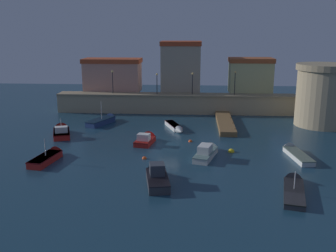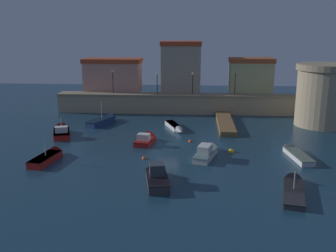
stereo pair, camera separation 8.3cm
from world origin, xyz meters
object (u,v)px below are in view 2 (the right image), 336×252
at_px(fortress_tower, 324,95).
at_px(quay_lamp_2, 193,80).
at_px(moored_boat_8, 156,175).
at_px(mooring_buoy_0, 144,159).
at_px(moored_boat_5, 50,156).
at_px(moored_boat_7, 175,127).
at_px(moored_boat_6, 105,120).
at_px(quay_lamp_0, 113,78).
at_px(moored_boat_3, 207,151).
at_px(moored_boat_1, 147,139).
at_px(quay_lamp_1, 157,80).
at_px(mooring_buoy_1, 190,142).
at_px(quay_lamp_3, 235,79).
at_px(mooring_buoy_2, 231,152).
at_px(moored_boat_4, 62,131).
at_px(moored_boat_2, 294,152).
at_px(moored_boat_0, 293,187).

bearing_deg(fortress_tower, quay_lamp_2, 158.52).
distance_m(moored_boat_8, mooring_buoy_0, 6.22).
xyz_separation_m(moored_boat_5, moored_boat_7, (11.96, 13.09, -0.04)).
bearing_deg(moored_boat_6, quay_lamp_0, 24.70).
distance_m(fortress_tower, moored_boat_6, 30.16).
bearing_deg(moored_boat_3, moored_boat_8, 164.07).
distance_m(moored_boat_1, moored_boat_5, 11.27).
bearing_deg(fortress_tower, moored_boat_6, -178.73).
xyz_separation_m(quay_lamp_1, quay_lamp_2, (5.51, 0.00, 0.08)).
bearing_deg(quay_lamp_2, mooring_buoy_1, -90.08).
relative_size(moored_boat_1, mooring_buoy_0, 9.24).
bearing_deg(quay_lamp_3, quay_lamp_0, 180.00).
bearing_deg(moored_boat_8, mooring_buoy_2, -49.30).
bearing_deg(moored_boat_6, fortress_tower, -66.53).
relative_size(quay_lamp_1, mooring_buoy_0, 6.58).
relative_size(fortress_tower, moored_boat_3, 1.37).
bearing_deg(moored_boat_4, quay_lamp_1, -56.23).
bearing_deg(moored_boat_4, moored_boat_2, -122.71).
bearing_deg(moored_boat_4, moored_boat_3, -131.20).
xyz_separation_m(fortress_tower, mooring_buoy_1, (-17.77, -9.31, -4.23)).
xyz_separation_m(moored_boat_1, moored_boat_2, (15.96, -3.62, -0.10)).
bearing_deg(fortress_tower, moored_boat_1, -156.44).
relative_size(fortress_tower, moored_boat_2, 1.24).
height_order(mooring_buoy_0, mooring_buoy_1, mooring_buoy_0).
bearing_deg(moored_boat_0, moored_boat_4, 70.08).
height_order(moored_boat_2, moored_boat_6, moored_boat_6).
distance_m(moored_boat_0, moored_boat_1, 18.75).
distance_m(quay_lamp_0, quay_lamp_2, 12.50).
height_order(quay_lamp_2, quay_lamp_3, quay_lamp_3).
xyz_separation_m(moored_boat_0, moored_boat_6, (-20.78, 22.08, 0.15)).
relative_size(moored_boat_1, moored_boat_8, 0.78).
relative_size(quay_lamp_3, moored_boat_4, 0.62).
distance_m(moored_boat_4, mooring_buoy_1, 16.25).
height_order(moored_boat_7, mooring_buoy_2, moored_boat_7).
height_order(moored_boat_0, moored_boat_8, moored_boat_0).
relative_size(quay_lamp_3, moored_boat_0, 0.51).
bearing_deg(moored_boat_1, fortress_tower, -56.99).
height_order(moored_boat_3, moored_boat_8, moored_boat_8).
relative_size(quay_lamp_2, moored_boat_2, 0.50).
relative_size(quay_lamp_2, moored_boat_4, 0.57).
bearing_deg(moored_boat_8, mooring_buoy_0, 7.08).
xyz_separation_m(moored_boat_0, moored_boat_8, (-11.37, 0.99, 0.28)).
bearing_deg(moored_boat_5, moored_boat_3, -72.66).
xyz_separation_m(moored_boat_7, moored_boat_8, (-0.67, -18.02, 0.21)).
bearing_deg(moored_boat_8, quay_lamp_1, -4.81).
distance_m(moored_boat_1, mooring_buoy_0, 5.91).
xyz_separation_m(moored_boat_3, moored_boat_5, (-15.86, -2.45, -0.10)).
bearing_deg(quay_lamp_2, fortress_tower, -21.48).
xyz_separation_m(moored_boat_0, moored_boat_3, (-6.80, 8.36, 0.22)).
bearing_deg(mooring_buoy_0, moored_boat_4, 143.16).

